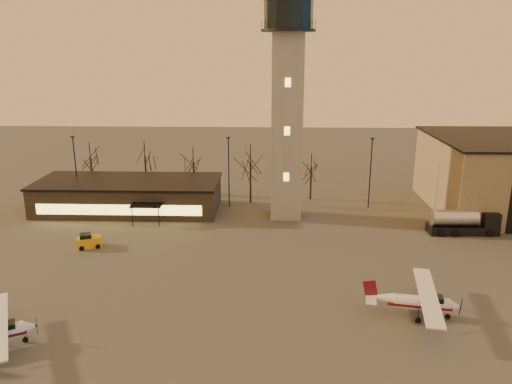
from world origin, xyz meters
TOP-DOWN VIEW (x-y plane):
  - ground at (0.00, 0.00)m, footprint 220.00×220.00m
  - control_tower at (0.00, 30.00)m, footprint 6.80×6.80m
  - terminal at (-21.99, 31.98)m, footprint 25.40×12.20m
  - light_poles at (0.50, 31.00)m, footprint 58.50×12.25m
  - tree_row at (-13.70, 39.16)m, footprint 37.20×9.20m
  - cessna_front at (11.02, 3.72)m, footprint 8.57×10.79m
  - fuel_truck at (21.69, 24.00)m, footprint 8.43×2.95m
  - service_cart at (-22.81, 17.98)m, footprint 2.97×2.39m

SIDE VIEW (x-z plane):
  - ground at x=0.00m, z-range 0.00..0.00m
  - service_cart at x=-22.81m, z-range -0.20..1.47m
  - cessna_front at x=11.02m, z-range -0.47..2.50m
  - fuel_truck at x=21.69m, z-range -0.32..2.78m
  - terminal at x=-21.99m, z-range 0.01..4.31m
  - light_poles at x=0.50m, z-range 0.34..10.48m
  - tree_row at x=-13.70m, z-range 1.54..10.34m
  - control_tower at x=0.00m, z-range 0.03..32.63m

